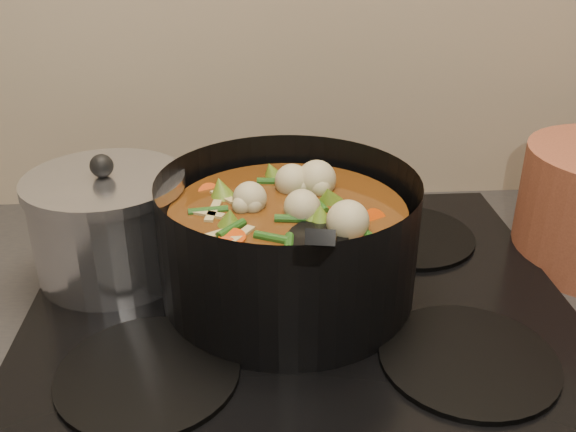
{
  "coord_description": "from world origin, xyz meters",
  "views": [
    {
      "loc": [
        -0.06,
        1.3,
        1.35
      ],
      "look_at": [
        -0.01,
        1.94,
        1.03
      ],
      "focal_mm": 40.0,
      "sensor_mm": 36.0,
      "label": 1
    }
  ],
  "objects": [
    {
      "name": "stockpot",
      "position": [
        -0.01,
        1.94,
        1.0
      ],
      "size": [
        0.37,
        0.44,
        0.22
      ],
      "rotation": [
        0.0,
        0.0,
        -0.35
      ],
      "color": "black",
      "rests_on": "stovetop"
    },
    {
      "name": "stovetop",
      "position": [
        0.0,
        1.93,
        0.92
      ],
      "size": [
        0.62,
        0.54,
        0.03
      ],
      "color": "black",
      "rests_on": "counter"
    },
    {
      "name": "saucepan",
      "position": [
        -0.23,
        2.0,
        0.99
      ],
      "size": [
        0.19,
        0.19,
        0.16
      ],
      "rotation": [
        0.0,
        0.0,
        0.21
      ],
      "color": "silver",
      "rests_on": "stovetop"
    }
  ]
}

